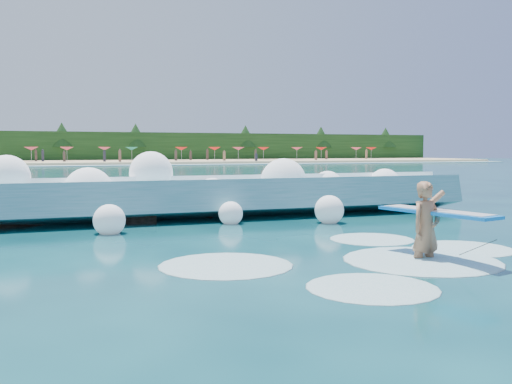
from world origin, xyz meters
TOP-DOWN VIEW (x-y plane):
  - ground at (0.00, 0.00)m, footprint 200.00×200.00m
  - beach at (0.00, 78.00)m, footprint 140.00×20.00m
  - wet_band at (0.00, 67.00)m, footprint 140.00×5.00m
  - treeline at (0.00, 88.00)m, footprint 140.00×4.00m
  - breaking_wave at (1.17, 7.48)m, footprint 19.23×2.94m
  - rock_cluster at (-1.07, 7.85)m, footprint 8.19×3.12m
  - surfer_with_board at (3.93, -1.11)m, footprint 1.22×3.03m
  - wave_spray at (1.14, 7.22)m, footprint 15.63×4.39m
  - surf_foam at (3.20, -0.72)m, footprint 8.66×6.27m
  - beach_umbrellas at (0.34, 79.62)m, footprint 113.26×6.54m
  - beachgoers at (6.28, 76.40)m, footprint 105.08×11.82m

SIDE VIEW (x-z plane):
  - ground at x=0.00m, z-range 0.00..0.00m
  - surf_foam at x=3.20m, z-range -0.08..0.08m
  - wet_band at x=0.00m, z-range 0.00..0.08m
  - beach at x=0.00m, z-range 0.00..0.40m
  - rock_cluster at x=-1.07m, z-range -0.23..1.04m
  - breaking_wave at x=1.17m, z-range -0.25..1.41m
  - surfer_with_board at x=3.93m, z-range -0.25..1.64m
  - wave_spray at x=1.14m, z-range -0.07..2.12m
  - beachgoers at x=6.28m, z-range 0.17..2.10m
  - beach_umbrellas at x=0.34m, z-range 2.00..2.50m
  - treeline at x=0.00m, z-range 0.00..5.00m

